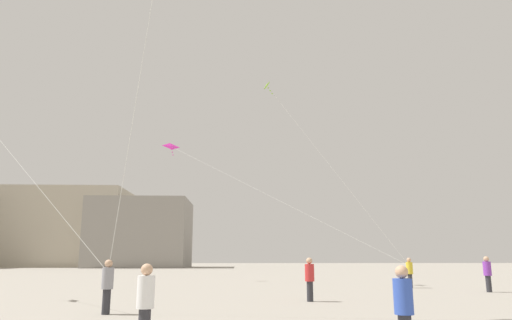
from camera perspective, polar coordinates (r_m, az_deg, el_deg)
The scene contains 10 objects.
person_in_white at distance 10.21m, azimuth -13.45°, elevation -16.50°, with size 0.36×0.36×1.66m.
person_in_grey at distance 16.21m, azimuth -17.82°, elevation -14.33°, with size 0.37×0.37×1.72m.
person_in_blue at distance 9.44m, azimuth 17.72°, elevation -16.74°, with size 0.36×0.36×1.64m.
person_in_purple at distance 28.01m, azimuth 26.60°, elevation -12.26°, with size 0.40×0.40×1.85m.
person_in_yellow at distance 30.10m, azimuth 18.38°, elevation -12.86°, with size 0.39×0.39×1.77m.
person_in_red at distance 20.01m, azimuth 6.62°, elevation -14.14°, with size 0.39×0.39×1.78m.
kite_magenta_delta at distance 38.24m, azimuth -9.37°, elevation 1.13°, with size 16.57×9.58×9.77m.
kite_lime_diamond at distance 34.17m, azimuth 1.89°, elevation 8.45°, with size 8.63×4.20×13.21m.
building_centre_hall at distance 100.20m, azimuth -23.44°, elevation -7.68°, with size 27.30×14.90×14.97m.
building_right_hall at distance 89.77m, azimuth -13.90°, elevation -8.78°, with size 17.48×15.13×12.29m.
Camera 1 is at (-0.81, -4.15, 1.78)m, focal length 32.50 mm.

